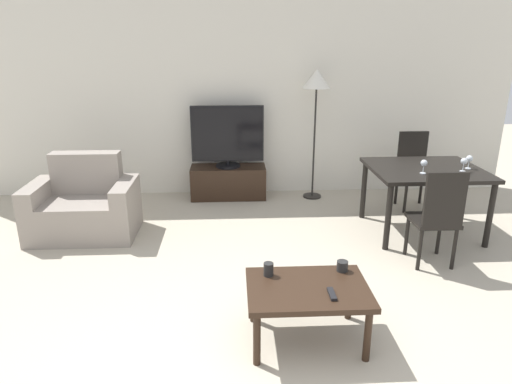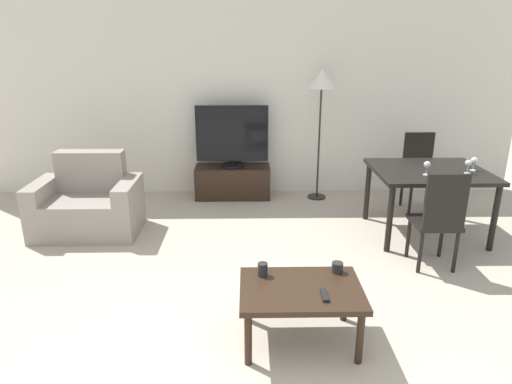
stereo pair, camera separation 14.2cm
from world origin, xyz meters
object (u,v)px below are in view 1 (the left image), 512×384
Objects in this scene: cup_colored_far at (342,266)px; tv at (227,137)px; dining_chair_far at (414,167)px; armchair at (84,208)px; remote_primary at (332,294)px; cup_white_near at (268,269)px; wine_glass_left at (464,162)px; floor_lamp at (317,86)px; tv_stand at (228,182)px; wine_glass_center at (424,164)px; dining_table at (425,175)px; wine_glass_right at (469,159)px; dining_chair_near at (438,215)px; coffee_table at (308,294)px.

tv is at bearing 106.31° from cup_colored_far.
armchair is at bearing -169.96° from dining_chair_far.
remote_primary is 0.49m from cup_white_near.
cup_colored_far is at bearing -136.96° from wine_glass_left.
floor_lamp is 11.56× the size of wine_glass_left.
tv_stand is 6.80× the size of wine_glass_center.
dining_table is 0.47m from wine_glass_right.
tv is at bearing 149.81° from wine_glass_left.
dining_chair_far is (2.34, -0.45, -0.32)m from tv.
wine_glass_center is (2.01, -1.48, -0.00)m from tv.
cup_colored_far is 2.37m from wine_glass_right.
floor_lamp reaches higher than cup_colored_far.
dining_table is at bearing 52.32° from cup_colored_far.
wine_glass_right is (0.23, -0.87, 0.32)m from dining_chair_far.
dining_chair_near is (3.48, -0.94, 0.21)m from armchair.
dining_table is 14.24× the size of cup_colored_far.
wine_glass_center is (1.70, 1.49, 0.36)m from cup_white_near.
cup_colored_far is (0.85, -2.92, 0.25)m from tv_stand.
cup_colored_far is at bearing -128.68° from wine_glass_center.
coffee_table is 2.58m from wine_glass_left.
dining_table is at bearing 153.02° from wine_glass_left.
cup_white_near is 2.81m from wine_glass_right.
wine_glass_center is (1.44, 1.66, 0.46)m from coffee_table.
dining_table is 7.99× the size of wine_glass_center.
dining_table is at bearing -50.67° from floor_lamp.
remote_primary is 1.03× the size of wine_glass_right.
wine_glass_left is at bearing 43.04° from cup_colored_far.
dining_chair_far is (2.34, -0.45, 0.30)m from tv_stand.
dining_table is 2.50m from cup_white_near.
wine_glass_left is at bearing -83.26° from dining_chair_far.
cup_white_near is at bearing -151.43° from dining_chair_near.
tv reaches higher than remote_primary.
coffee_table is 3.33m from floor_lamp.
wine_glass_left and wine_glass_right have the same top height.
dining_chair_near reaches higher than remote_primary.
cup_white_near is at bearing -175.71° from cup_colored_far.
dining_table is 7.78× the size of remote_primary.
dining_chair_far is at bearing 75.93° from dining_table.
dining_chair_far is (0.41, 1.63, 0.00)m from dining_chair_near.
floor_lamp is at bearing 111.31° from dining_chair_near.
dining_chair_near is 1.04m from wine_glass_right.
dining_chair_near is 9.66× the size of cup_white_near.
cup_colored_far is (-1.28, -1.66, -0.18)m from dining_table.
cup_white_near reaches higher than cup_colored_far.
armchair is at bearing 136.78° from coffee_table.
cup_colored_far is (-1.48, -2.47, -0.05)m from dining_chair_far.
tv_stand is 1.05× the size of dining_chair_far.
dining_table is 2.10m from cup_colored_far.
dining_chair_near is (1.36, 1.05, 0.15)m from coffee_table.
wine_glass_left reaches higher than cup_colored_far.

